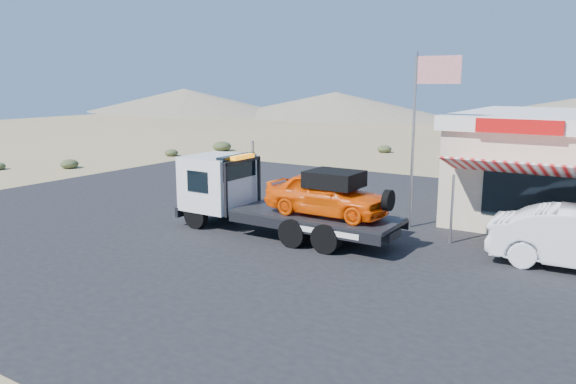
# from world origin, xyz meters

# --- Properties ---
(ground) EXTENTS (120.00, 120.00, 0.00)m
(ground) POSITION_xyz_m (0.00, 0.00, 0.00)
(ground) COLOR #8D7750
(ground) RESTS_ON ground
(asphalt_lot) EXTENTS (32.00, 24.00, 0.02)m
(asphalt_lot) POSITION_xyz_m (2.00, 3.00, 0.01)
(asphalt_lot) COLOR black
(asphalt_lot) RESTS_ON ground
(tow_truck) EXTENTS (7.70, 2.28, 2.57)m
(tow_truck) POSITION_xyz_m (1.37, 1.23, 1.39)
(tow_truck) COLOR black
(tow_truck) RESTS_ON asphalt_lot
(flagpole) EXTENTS (1.55, 0.10, 6.00)m
(flagpole) POSITION_xyz_m (4.93, 4.50, 3.76)
(flagpole) COLOR #99999E
(flagpole) RESTS_ON asphalt_lot
(desert_scrub) EXTENTS (22.49, 35.47, 0.73)m
(desert_scrub) POSITION_xyz_m (-13.15, 9.76, 0.29)
(desert_scrub) COLOR #323F22
(desert_scrub) RESTS_ON ground
(distant_hills) EXTENTS (126.00, 48.00, 4.20)m
(distant_hills) POSITION_xyz_m (-9.77, 55.14, 1.89)
(distant_hills) COLOR #726B59
(distant_hills) RESTS_ON ground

